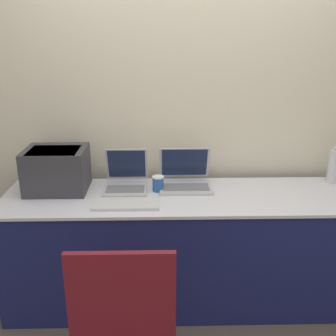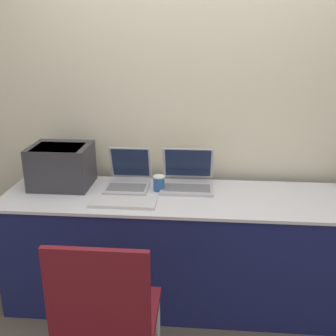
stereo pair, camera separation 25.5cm
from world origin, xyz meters
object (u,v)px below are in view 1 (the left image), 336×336
(external_keyboard, at_px, (126,204))
(metal_pitcher, at_px, (335,165))
(printer, at_px, (57,168))
(coffee_cup, at_px, (158,184))
(chair, at_px, (125,316))
(laptop_right, at_px, (185,178))
(laptop_left, at_px, (126,180))

(external_keyboard, bearing_deg, metal_pitcher, 14.38)
(printer, xyz_separation_m, external_keyboard, (0.48, -0.27, -0.15))
(coffee_cup, bearing_deg, metal_pitcher, 6.15)
(printer, relative_size, chair, 0.41)
(laptop_right, relative_size, metal_pitcher, 1.31)
(metal_pitcher, bearing_deg, laptop_left, -177.19)
(printer, relative_size, laptop_right, 1.12)
(laptop_right, height_order, coffee_cup, laptop_right)
(printer, distance_m, laptop_right, 0.87)
(laptop_right, distance_m, coffee_cup, 0.21)
(coffee_cup, bearing_deg, printer, 177.26)
(printer, height_order, coffee_cup, printer)
(laptop_right, height_order, external_keyboard, laptop_right)
(printer, distance_m, coffee_cup, 0.69)
(metal_pitcher, distance_m, chair, 1.81)
(printer, height_order, chair, printer)
(laptop_left, distance_m, external_keyboard, 0.30)
(laptop_left, height_order, laptop_right, laptop_left)
(laptop_right, relative_size, coffee_cup, 3.46)
(coffee_cup, relative_size, metal_pitcher, 0.38)
(laptop_left, bearing_deg, metal_pitcher, 2.81)
(laptop_right, distance_m, metal_pitcher, 1.07)
(laptop_left, xyz_separation_m, coffee_cup, (0.22, -0.06, -0.00))
(printer, height_order, metal_pitcher, printer)
(laptop_right, bearing_deg, coffee_cup, -154.82)
(laptop_left, relative_size, laptop_right, 0.93)
(printer, bearing_deg, external_keyboard, -29.38)
(chair, bearing_deg, coffee_cup, 80.68)
(chair, bearing_deg, printer, 118.15)
(laptop_right, bearing_deg, metal_pitcher, 2.53)
(external_keyboard, xyz_separation_m, metal_pitcher, (1.45, 0.37, 0.12))
(coffee_cup, bearing_deg, chair, -99.32)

